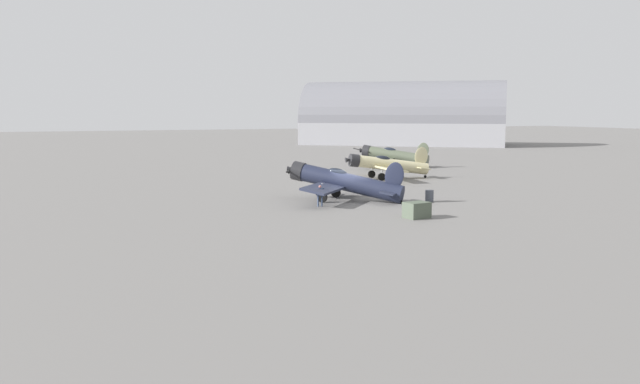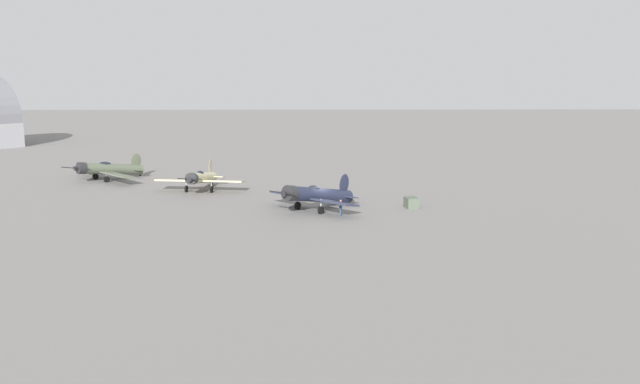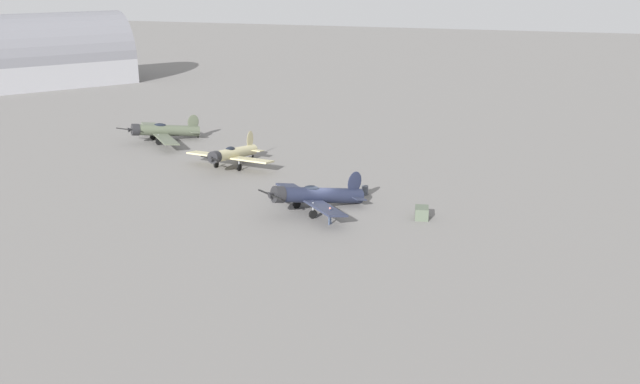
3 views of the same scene
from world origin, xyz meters
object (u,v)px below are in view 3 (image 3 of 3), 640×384
(airplane_foreground, at_px, (315,195))
(ground_crew_mechanic, at_px, (330,214))
(airplane_far_line, at_px, (163,131))
(equipment_crate, at_px, (422,213))
(airplane_mid_apron, at_px, (232,154))
(fuel_drum, at_px, (365,190))

(airplane_foreground, relative_size, ground_crew_mechanic, 5.75)
(airplane_far_line, xyz_separation_m, ground_crew_mechanic, (-22.63, -29.28, -0.46))
(equipment_crate, bearing_deg, airplane_foreground, 95.60)
(ground_crew_mechanic, bearing_deg, airplane_far_line, -23.52)
(ground_crew_mechanic, xyz_separation_m, equipment_crate, (3.88, -7.50, -0.44))
(ground_crew_mechanic, distance_m, equipment_crate, 8.46)
(airplane_foreground, xyz_separation_m, equipment_crate, (0.96, -9.78, -1.00))
(airplane_foreground, bearing_deg, airplane_mid_apron, -86.27)
(airplane_far_line, distance_m, ground_crew_mechanic, 37.01)
(airplane_mid_apron, distance_m, fuel_drum, 17.57)
(equipment_crate, height_order, fuel_drum, equipment_crate)
(fuel_drum, bearing_deg, airplane_far_line, 65.79)
(fuel_drum, bearing_deg, airplane_foreground, 151.96)
(airplane_far_line, height_order, equipment_crate, airplane_far_line)
(ground_crew_mechanic, bearing_deg, equipment_crate, -138.45)
(equipment_crate, bearing_deg, fuel_drum, 51.73)
(ground_crew_mechanic, bearing_deg, airplane_mid_apron, -27.96)
(airplane_foreground, height_order, airplane_far_line, airplane_foreground)
(airplane_foreground, height_order, equipment_crate, airplane_foreground)
(airplane_foreground, height_order, airplane_mid_apron, airplane_mid_apron)
(airplane_mid_apron, xyz_separation_m, equipment_crate, (-10.39, -23.27, -0.99))
(airplane_mid_apron, distance_m, equipment_crate, 25.50)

